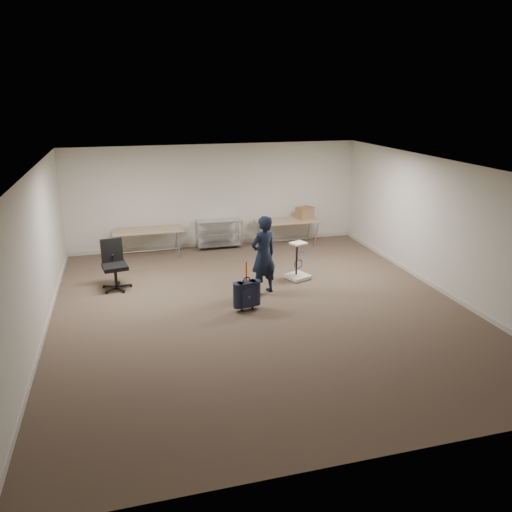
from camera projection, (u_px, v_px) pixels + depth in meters
name	position (u px, v px, depth m)	size (l,w,h in m)	color
ground	(260.00, 308.00, 9.95)	(9.00, 9.00, 0.00)	#4D3A2F
room_shell	(243.00, 282.00, 11.21)	(8.00, 9.00, 9.00)	beige
folding_table_left	(148.00, 231.00, 12.89)	(1.80, 0.75, 0.73)	#987B5D
folding_table_right	(288.00, 222.00, 13.84)	(1.80, 0.75, 0.73)	#987B5D
wire_shelf	(219.00, 233.00, 13.67)	(1.22, 0.47, 0.80)	silver
person	(263.00, 255.00, 10.45)	(0.62, 0.41, 1.70)	black
suitcase	(247.00, 294.00, 9.76)	(0.40, 0.27, 1.00)	#161832
office_chair	(115.00, 274.00, 10.86)	(0.66, 0.66, 1.09)	black
equipment_cart	(298.00, 269.00, 11.45)	(0.62, 0.62, 0.87)	beige
cardboard_box	(305.00, 213.00, 13.95)	(0.43, 0.33, 0.33)	#A47C4C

